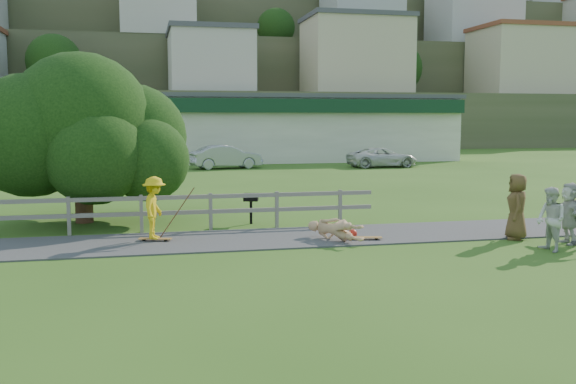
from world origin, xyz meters
name	(u,v)px	position (x,y,z in m)	size (l,w,h in m)	color
ground	(303,249)	(0.00, 0.00, 0.00)	(260.00, 260.00, 0.00)	#345F1B
path	(290,237)	(0.00, 1.50, 0.02)	(34.00, 3.00, 0.04)	#3D3D40
fence	(119,209)	(-4.62, 3.30, 0.72)	(15.05, 0.10, 1.10)	slate
strip_mall	(246,127)	(4.00, 34.94, 2.58)	(32.50, 10.75, 5.10)	beige
hillside	(167,49)	(0.00, 91.31, 14.41)	(220.00, 67.00, 47.50)	#404C2D
skater_rider	(155,211)	(-3.65, 1.71, 0.83)	(1.08, 0.62, 1.67)	yellow
skater_fallen	(335,230)	(1.08, 0.76, 0.32)	(1.78, 0.43, 0.65)	tan
spectator_a	(551,219)	(5.91, -1.65, 0.81)	(0.78, 0.61, 1.61)	silver
spectator_c	(517,207)	(5.99, -0.02, 0.90)	(0.88, 0.57, 1.80)	brown
spectator_d	(569,213)	(6.99, -0.87, 0.82)	(1.51, 0.48, 1.63)	silver
car_silver	(226,157)	(1.35, 26.54, 0.77)	(1.63, 4.68, 1.54)	#A1A2A8
car_white	(382,157)	(11.85, 25.41, 0.66)	(2.19, 4.75, 1.32)	silver
tree	(82,154)	(-5.78, 5.56, 2.19)	(7.17, 7.17, 4.38)	black
bbq	(251,209)	(-0.66, 4.12, 0.48)	(0.44, 0.34, 0.96)	black
longboard_rider	(155,240)	(-3.65, 1.71, 0.05)	(0.88, 0.21, 0.10)	olive
longboard_fallen	(365,239)	(1.88, 0.66, 0.05)	(0.91, 0.22, 0.10)	olive
helmet	(353,234)	(1.68, 1.11, 0.13)	(0.25, 0.25, 0.25)	red
pole_rider	(177,208)	(-3.05, 2.11, 0.86)	(0.03, 0.03, 1.71)	brown
pole_spec_left	(513,208)	(5.90, 0.00, 0.86)	(0.03, 0.03, 1.73)	brown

